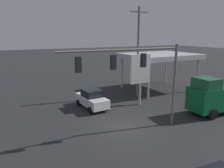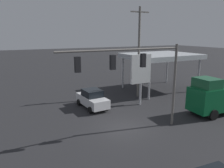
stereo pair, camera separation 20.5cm
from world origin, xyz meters
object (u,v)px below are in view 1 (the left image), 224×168
Objects in this scene: traffic_signal_assembly at (137,68)px; sedan_far at (92,99)px; utility_pole at (138,51)px; price_sign at (140,71)px; delivery_truck at (220,96)px.

sedan_far is at bearing -84.07° from traffic_signal_assembly.
utility_pole is 3.63m from price_sign.
traffic_signal_assembly is 8.17m from sedan_far.
price_sign is at bearing 61.00° from utility_pole.
delivery_truck is 1.53× the size of sedan_far.
price_sign is at bearing 70.29° from sedan_far.
price_sign is (1.53, 2.75, -1.82)m from utility_pole.
delivery_truck is (-3.91, 8.32, -3.84)m from utility_pole.
sedan_far is at bearing -15.67° from price_sign.
traffic_signal_assembly is 7.17m from price_sign.
delivery_truck is at bearing 52.18° from sedan_far.
utility_pole reaches higher than sedan_far.
utility_pole is 9.97m from delivery_truck.
utility_pole is at bearing -119.00° from price_sign.
sedan_far is (6.50, 1.36, -4.58)m from utility_pole.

